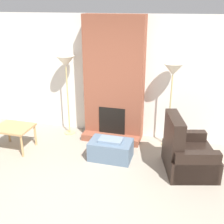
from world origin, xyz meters
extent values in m
plane|color=gray|center=(0.00, 0.00, 0.00)|extent=(24.00, 24.00, 0.00)
cube|color=silver|center=(0.00, 2.67, 1.30)|extent=(8.31, 0.06, 2.60)
cube|color=brown|center=(0.00, 2.47, 1.30)|extent=(1.24, 0.35, 2.60)
cube|color=brown|center=(0.00, 2.16, 0.07)|extent=(1.24, 0.26, 0.14)
cube|color=black|center=(0.00, 2.28, 0.44)|extent=(0.57, 0.02, 0.59)
cube|color=slate|center=(0.19, 1.50, 0.18)|extent=(0.79, 0.50, 0.37)
cube|color=slate|center=(0.19, 1.50, 0.39)|extent=(0.44, 0.27, 0.05)
cube|color=black|center=(1.65, 1.48, 0.19)|extent=(1.04, 1.13, 0.39)
cube|color=black|center=(1.34, 1.40, 0.51)|extent=(0.40, 0.81, 1.03)
cube|color=black|center=(1.75, 1.10, 0.29)|extent=(0.76, 0.35, 0.57)
cube|color=black|center=(1.54, 1.86, 0.29)|extent=(0.76, 0.35, 0.57)
cube|color=tan|center=(-1.78, 1.35, 0.47)|extent=(0.71, 0.58, 0.04)
cylinder|color=tan|center=(-1.47, 1.10, 0.23)|extent=(0.04, 0.04, 0.45)
cylinder|color=tan|center=(-2.10, 1.60, 0.23)|extent=(0.04, 0.04, 0.45)
cylinder|color=tan|center=(-1.47, 1.60, 0.23)|extent=(0.04, 0.04, 0.45)
cylinder|color=tan|center=(-1.02, 2.33, 0.01)|extent=(0.24, 0.24, 0.02)
cylinder|color=tan|center=(-1.02, 2.33, 0.78)|extent=(0.03, 0.03, 1.52)
cone|color=silver|center=(-1.02, 2.33, 1.65)|extent=(0.38, 0.38, 0.23)
cylinder|color=tan|center=(1.19, 2.33, 0.01)|extent=(0.24, 0.24, 0.02)
cylinder|color=tan|center=(1.19, 2.33, 0.76)|extent=(0.03, 0.03, 1.48)
cone|color=silver|center=(1.19, 2.33, 1.62)|extent=(0.38, 0.38, 0.23)
camera|label=1|loc=(1.47, -3.04, 2.80)|focal=45.00mm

